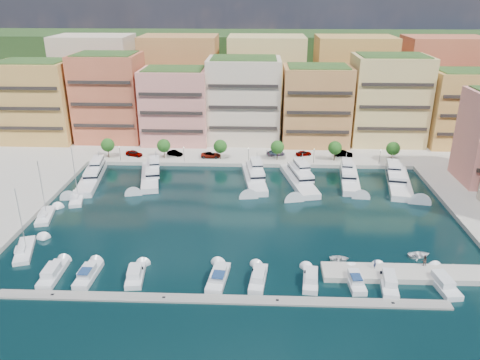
{
  "coord_description": "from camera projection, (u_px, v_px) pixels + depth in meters",
  "views": [
    {
      "loc": [
        2.58,
        -91.07,
        45.66
      ],
      "look_at": [
        -1.33,
        5.77,
        6.0
      ],
      "focal_mm": 35.0,
      "sensor_mm": 36.0,
      "label": 1
    }
  ],
  "objects": [
    {
      "name": "tree_4",
      "position": [
        335.0,
        148.0,
        129.89
      ],
      "size": [
        3.8,
        3.8,
        5.65
      ],
      "color": "#473323",
      "rests_on": "north_quay"
    },
    {
      "name": "cruiser_2",
      "position": [
        135.0,
        276.0,
        79.34
      ],
      "size": [
        3.51,
        7.4,
        2.55
      ],
      "color": "silver",
      "rests_on": "ground"
    },
    {
      "name": "car_0",
      "position": [
        134.0,
        153.0,
        134.55
      ],
      "size": [
        5.28,
        3.44,
        1.67
      ],
      "primitive_type": "imported",
      "rotation": [
        0.0,
        0.0,
        1.25
      ],
      "color": "gray",
      "rests_on": "north_quay"
    },
    {
      "name": "ground",
      "position": [
        245.0,
        216.0,
        101.6
      ],
      "size": [
        400.0,
        400.0,
        0.0
      ],
      "primitive_type": "plane",
      "color": "black",
      "rests_on": "ground"
    },
    {
      "name": "tree_3",
      "position": [
        277.0,
        147.0,
        130.49
      ],
      "size": [
        3.8,
        3.8,
        5.65
      ],
      "color": "#473323",
      "rests_on": "north_quay"
    },
    {
      "name": "yacht_5",
      "position": [
        349.0,
        177.0,
        119.22
      ],
      "size": [
        6.24,
        18.7,
        7.3
      ],
      "color": "silver",
      "rests_on": "ground"
    },
    {
      "name": "car_3",
      "position": [
        276.0,
        153.0,
        135.13
      ],
      "size": [
        5.82,
        3.69,
        1.57
      ],
      "primitive_type": "imported",
      "rotation": [
        0.0,
        0.0,
        1.87
      ],
      "color": "gray",
      "rests_on": "north_quay"
    },
    {
      "name": "backblock_0",
      "position": [
        97.0,
        79.0,
        166.03
      ],
      "size": [
        26.0,
        18.0,
        30.0
      ],
      "primitive_type": "cube",
      "color": "beige",
      "rests_on": "north_quay"
    },
    {
      "name": "yacht_6",
      "position": [
        398.0,
        180.0,
        117.66
      ],
      "size": [
        8.73,
        21.55,
        7.3
      ],
      "color": "silver",
      "rests_on": "ground"
    },
    {
      "name": "south_pontoon",
      "position": [
        220.0,
        300.0,
        73.97
      ],
      "size": [
        72.0,
        2.2,
        0.35
      ],
      "primitive_type": "cube",
      "color": "gray",
      "rests_on": "ground"
    },
    {
      "name": "lamppost_3",
      "position": [
        314.0,
        153.0,
        128.33
      ],
      "size": [
        0.3,
        0.3,
        4.2
      ],
      "color": "black",
      "rests_on": "north_quay"
    },
    {
      "name": "finger_pier",
      "position": [
        416.0,
        276.0,
        80.14
      ],
      "size": [
        32.0,
        5.0,
        2.0
      ],
      "primitive_type": "cube",
      "color": "#9E998E",
      "rests_on": "ground"
    },
    {
      "name": "apartment_0",
      "position": [
        38.0,
        101.0,
        145.26
      ],
      "size": [
        22.0,
        16.5,
        24.8
      ],
      "color": "tan",
      "rests_on": "north_quay"
    },
    {
      "name": "lamppost_0",
      "position": [
        120.0,
        151.0,
        130.35
      ],
      "size": [
        0.3,
        0.3,
        4.2
      ],
      "color": "black",
      "rests_on": "north_quay"
    },
    {
      "name": "cruiser_8",
      "position": [
        388.0,
        282.0,
        77.73
      ],
      "size": [
        3.62,
        9.39,
        2.55
      ],
      "color": "silver",
      "rests_on": "ground"
    },
    {
      "name": "tree_0",
      "position": [
        108.0,
        145.0,
        132.28
      ],
      "size": [
        3.8,
        3.8,
        5.65
      ],
      "color": "#473323",
      "rests_on": "north_quay"
    },
    {
      "name": "tree_1",
      "position": [
        164.0,
        146.0,
        131.69
      ],
      "size": [
        3.8,
        3.8,
        5.65
      ],
      "color": "#473323",
      "rests_on": "north_quay"
    },
    {
      "name": "lamppost_4",
      "position": [
        380.0,
        154.0,
        127.66
      ],
      "size": [
        0.3,
        0.3,
        4.2
      ],
      "color": "black",
      "rests_on": "north_quay"
    },
    {
      "name": "cruiser_0",
      "position": [
        53.0,
        274.0,
        79.86
      ],
      "size": [
        2.93,
        8.41,
        2.55
      ],
      "color": "silver",
      "rests_on": "ground"
    },
    {
      "name": "yacht_4",
      "position": [
        299.0,
        179.0,
        118.59
      ],
      "size": [
        8.95,
        21.48,
        7.3
      ],
      "color": "silver",
      "rests_on": "ground"
    },
    {
      "name": "apartment_1",
      "position": [
        110.0,
        97.0,
        145.91
      ],
      "size": [
        20.0,
        16.5,
        26.8
      ],
      "color": "#CC6344",
      "rests_on": "north_quay"
    },
    {
      "name": "north_quay",
      "position": [
        251.0,
        134.0,
        158.94
      ],
      "size": [
        220.0,
        64.0,
        2.0
      ],
      "primitive_type": "cube",
      "color": "#9E998E",
      "rests_on": "ground"
    },
    {
      "name": "car_1",
      "position": [
        175.0,
        153.0,
        134.97
      ],
      "size": [
        4.79,
        3.21,
        1.49
      ],
      "primitive_type": "imported",
      "rotation": [
        0.0,
        0.0,
        1.17
      ],
      "color": "gray",
      "rests_on": "north_quay"
    },
    {
      "name": "cruiser_1",
      "position": [
        88.0,
        275.0,
        79.61
      ],
      "size": [
        2.97,
        8.03,
        2.66
      ],
      "color": "silver",
      "rests_on": "ground"
    },
    {
      "name": "apartment_4",
      "position": [
        316.0,
        105.0,
        142.23
      ],
      "size": [
        20.0,
        15.5,
        23.8
      ],
      "color": "#C8874B",
      "rests_on": "north_quay"
    },
    {
      "name": "sailboat_1",
      "position": [
        45.0,
        216.0,
        100.55
      ],
      "size": [
        4.59,
        9.03,
        13.2
      ],
      "color": "silver",
      "rests_on": "ground"
    },
    {
      "name": "car_4",
      "position": [
        304.0,
        153.0,
        134.89
      ],
      "size": [
        4.85,
        3.28,
        1.53
      ],
      "primitive_type": "imported",
      "rotation": [
        0.0,
        0.0,
        1.93
      ],
      "color": "gray",
      "rests_on": "north_quay"
    },
    {
      "name": "hillside",
      "position": [
        253.0,
        102.0,
        203.33
      ],
      "size": [
        240.0,
        40.0,
        58.0
      ],
      "primitive_type": "cube",
      "color": "#213A17",
      "rests_on": "ground"
    },
    {
      "name": "tree_5",
      "position": [
        393.0,
        149.0,
        129.29
      ],
      "size": [
        3.8,
        3.8,
        5.65
      ],
      "color": "#473323",
      "rests_on": "north_quay"
    },
    {
      "name": "tender_3",
      "position": [
        453.0,
        265.0,
        82.64
      ],
      "size": [
        1.82,
        1.68,
        0.8
      ],
      "primitive_type": "imported",
      "rotation": [
        0.0,
        0.0,
        1.85
      ],
      "color": "beige",
      "rests_on": "ground"
    },
    {
      "name": "cruiser_5",
      "position": [
        258.0,
        279.0,
        78.55
      ],
      "size": [
        3.38,
        8.32,
        2.55
      ],
      "color": "silver",
      "rests_on": "ground"
    },
    {
      "name": "apartment_3",
      "position": [
        244.0,
        100.0,
        144.53
      ],
      "size": [
        22.0,
        16.5,
        25.8
      ],
      "color": "beige",
      "rests_on": "north_quay"
    },
    {
      "name": "apartment_5",
      "position": [
        388.0,
        100.0,
        142.69
      ],
      "size": [
        22.0,
        16.5,
        26.8
      ],
      "color": "tan",
      "rests_on": "north_quay"
    },
    {
      "name": "sailboat_2",
      "position": [
        77.0,
        199.0,
        108.99
      ],
      "size": [
        4.82,
        9.38,
        13.2
      ],
      "color": "silver",
      "rests_on": "ground"
    },
    {
      "name": "yacht_0",
      "position": [
        92.0,
        175.0,
        120.28
      ],
      "size": [
        7.11,
        22.04,
        7.3
      ],
      "color": "silver",
      "rests_on": "ground"
    },
    {
      "name": "backblock_4",
      "position": [
        439.0,
        82.0,
        161.54
      ],
      "size": [
        26.0,
        18.0,
        30.0
      ],
      "primitive_type": "cube",
      "color": "#CC6344",
      "rests_on": "north_quay"
    },
    {
      "name": "lamppost_1",
      "position": [
        184.0,
        152.0,
        129.68
      ],
      "size": [
        0.3,
        0.3,
        4.2
      ],
      "color": "black",
      "rests_on": "north_quay"
    },
    {
      "name": "cruiser_6",
      "position": [
        311.0,
        280.0,
        78.23
      ],
      "size": [
        3.25,
        7.59,
        2.55
      ],
      "color": "silver",
      "rests_on": "ground"
    },
    {
      "name": "tree_2",
      "position": [
        220.0,
        146.0,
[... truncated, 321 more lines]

